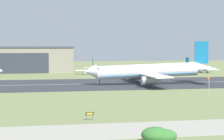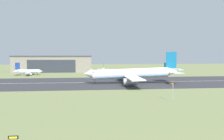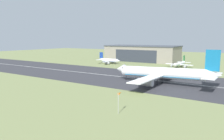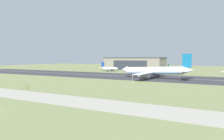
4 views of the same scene
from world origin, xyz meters
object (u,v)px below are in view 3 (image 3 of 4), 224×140
Objects in this scene: airplane_parked_west at (179,64)px; airplane_parked_centre at (109,61)px; windsock_pole at (120,94)px; airplane_landing at (161,73)px.

airplane_parked_centre is (-56.73, -9.33, 0.24)m from airplane_parked_west.
airplane_parked_centre is at bearing 125.03° from windsock_pole.
airplane_parked_centre is at bearing 139.84° from airplane_landing.
airplane_parked_west is at bearing 97.45° from windsock_pole.
airplane_parked_centre reaches higher than airplane_parked_west.
airplane_landing is 66.72m from airplane_parked_west.
airplane_landing is 8.46× the size of windsock_pole.
airplane_landing reaches higher than windsock_pole.
windsock_pole is (14.50, -110.96, 2.89)m from airplane_parked_west.
airplane_landing is 2.33× the size of airplane_parked_centre.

